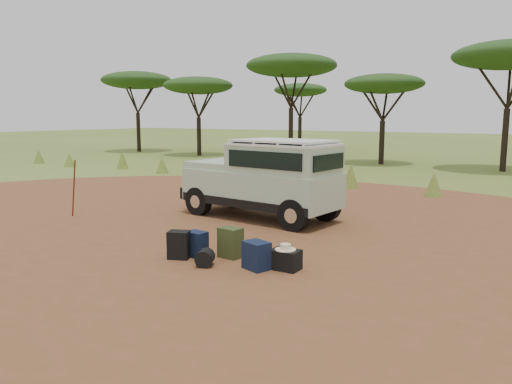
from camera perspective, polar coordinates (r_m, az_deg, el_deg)
The scene contains 13 objects.
ground at distance 10.88m, azimuth -6.77°, elevation -5.21°, with size 140.00×140.00×0.00m, color #5C6925.
dirt_clearing at distance 10.88m, azimuth -6.77°, elevation -5.18°, with size 23.00×23.00×0.01m, color brown.
grass_fringe at distance 18.22m, azimuth 10.96°, elevation 1.63°, with size 36.60×1.60×0.90m.
acacia_treeline at distance 28.69m, azimuth 20.86°, elevation 12.71°, with size 46.70×13.20×6.26m.
safari_vehicle at distance 12.62m, azimuth 1.00°, elevation 1.31°, with size 4.32×2.08×2.03m.
walking_staff at distance 13.58m, azimuth -20.11°, elevation 0.36°, with size 0.04×0.04×1.58m, color brown.
backpack_black at distance 9.30m, azimuth -8.79°, elevation -6.00°, with size 0.38×0.28×0.52m, color black.
backpack_navy at distance 9.37m, azimuth -6.79°, elevation -5.96°, with size 0.37×0.27×0.49m, color #131F3E.
backpack_olive at distance 9.27m, azimuth -2.93°, elevation -5.82°, with size 0.41×0.30×0.57m, color #394721.
duffel_navy at distance 8.58m, azimuth 0.07°, elevation -7.28°, with size 0.43×0.33×0.49m, color #131F3E.
hard_case at distance 8.60m, azimuth 3.37°, elevation -7.75°, with size 0.49×0.35×0.35m, color black.
stuff_sack at distance 8.81m, azimuth -5.85°, elevation -7.51°, with size 0.31×0.31×0.31m, color black.
safari_hat at distance 8.54m, azimuth 3.39°, elevation -6.37°, with size 0.36×0.36×0.10m.
Camera 1 is at (6.69, -8.17, 2.61)m, focal length 35.00 mm.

